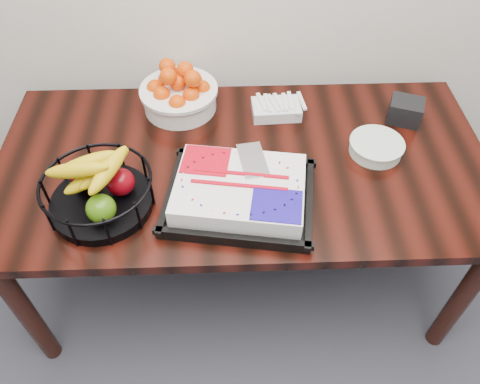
{
  "coord_description": "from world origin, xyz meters",
  "views": [
    {
      "loc": [
        -0.05,
        0.78,
        1.94
      ],
      "look_at": [
        -0.02,
        1.77,
        0.83
      ],
      "focal_mm": 35.0,
      "sensor_mm": 36.0,
      "label": 1
    }
  ],
  "objects_px": {
    "cake_tray": "(240,192)",
    "plate_stack": "(376,147)",
    "table": "(243,176)",
    "napkin_box": "(405,111)",
    "fruit_basket": "(98,190)",
    "tangerine_bowl": "(179,91)"
  },
  "relations": [
    {
      "from": "cake_tray",
      "to": "plate_stack",
      "type": "distance_m",
      "value": 0.55
    },
    {
      "from": "plate_stack",
      "to": "table",
      "type": "bearing_deg",
      "value": -177.34
    },
    {
      "from": "cake_tray",
      "to": "napkin_box",
      "type": "height_order",
      "value": "cake_tray"
    },
    {
      "from": "napkin_box",
      "to": "fruit_basket",
      "type": "bearing_deg",
      "value": -159.94
    },
    {
      "from": "table",
      "to": "tangerine_bowl",
      "type": "bearing_deg",
      "value": 127.69
    },
    {
      "from": "table",
      "to": "fruit_basket",
      "type": "relative_size",
      "value": 5.04
    },
    {
      "from": "fruit_basket",
      "to": "table",
      "type": "bearing_deg",
      "value": 23.22
    },
    {
      "from": "cake_tray",
      "to": "fruit_basket",
      "type": "distance_m",
      "value": 0.46
    },
    {
      "from": "table",
      "to": "fruit_basket",
      "type": "distance_m",
      "value": 0.54
    },
    {
      "from": "tangerine_bowl",
      "to": "fruit_basket",
      "type": "xyz_separation_m",
      "value": [
        -0.23,
        -0.51,
        -0.01
      ]
    },
    {
      "from": "cake_tray",
      "to": "napkin_box",
      "type": "relative_size",
      "value": 4.3
    },
    {
      "from": "cake_tray",
      "to": "plate_stack",
      "type": "height_order",
      "value": "cake_tray"
    },
    {
      "from": "tangerine_bowl",
      "to": "cake_tray",
      "type": "bearing_deg",
      "value": -66.41
    },
    {
      "from": "tangerine_bowl",
      "to": "napkin_box",
      "type": "relative_size",
      "value": 2.5
    },
    {
      "from": "table",
      "to": "plate_stack",
      "type": "distance_m",
      "value": 0.5
    },
    {
      "from": "table",
      "to": "fruit_basket",
      "type": "height_order",
      "value": "fruit_basket"
    },
    {
      "from": "plate_stack",
      "to": "napkin_box",
      "type": "xyz_separation_m",
      "value": [
        0.15,
        0.18,
        0.02
      ]
    },
    {
      "from": "cake_tray",
      "to": "tangerine_bowl",
      "type": "bearing_deg",
      "value": 113.59
    },
    {
      "from": "table",
      "to": "tangerine_bowl",
      "type": "height_order",
      "value": "tangerine_bowl"
    },
    {
      "from": "table",
      "to": "plate_stack",
      "type": "height_order",
      "value": "plate_stack"
    },
    {
      "from": "plate_stack",
      "to": "fruit_basket",
      "type": "bearing_deg",
      "value": -166.81
    },
    {
      "from": "tangerine_bowl",
      "to": "table",
      "type": "bearing_deg",
      "value": -52.31
    }
  ]
}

